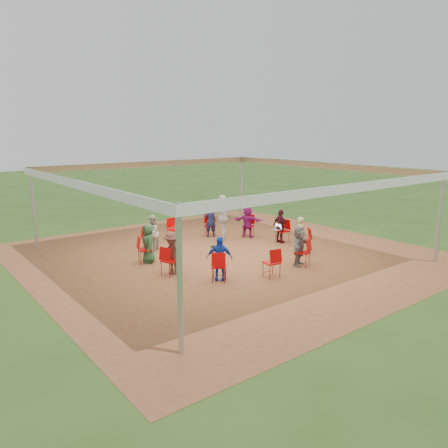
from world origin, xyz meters
TOP-DOWN VIEW (x-y plane):
  - ground at (0.00, 0.00)m, footprint 80.00×80.00m
  - dirt_patch at (0.00, 0.00)m, footprint 13.00×13.00m
  - tent at (0.00, 0.00)m, footprint 10.33×10.33m
  - chair_0 at (2.82, -0.03)m, footprint 0.44×0.43m
  - chair_1 at (2.39, 1.50)m, footprint 0.60×0.59m
  - chair_2 at (1.20, 2.56)m, footprint 0.57×0.58m
  - chair_3 at (-0.37, 2.80)m, footprint 0.47×0.49m
  - chair_4 at (-1.83, 2.16)m, footprint 0.60×0.61m
  - chair_5 at (-2.70, 0.83)m, footprint 0.54×0.53m
  - chair_6 at (-2.72, -0.76)m, footprint 0.54×0.52m
  - chair_7 at (-1.87, -2.11)m, footprint 0.61×0.61m
  - chair_8 at (-0.43, -2.79)m, footprint 0.48×0.50m
  - chair_9 at (1.14, -2.58)m, footprint 0.56×0.57m
  - chair_10 at (2.36, -1.55)m, footprint 0.60×0.59m
  - person_seated_0 at (2.70, -0.03)m, footprint 0.40×0.77m
  - person_seated_1 at (2.29, 1.44)m, footprint 1.02×1.26m
  - person_seated_2 at (1.15, 2.45)m, footprint 0.56×0.48m
  - person_seated_3 at (-1.75, 2.06)m, footprint 0.72×0.69m
  - person_seated_4 at (-2.59, 0.79)m, footprint 0.53×0.71m
  - person_seated_5 at (-2.60, -0.73)m, footprint 0.63×0.92m
  - person_seated_6 at (-1.79, -2.02)m, footprint 0.83×0.80m
  - person_seated_7 at (1.10, -2.47)m, footprint 1.29×0.90m
  - person_seated_8 at (2.26, -1.49)m, footprint 0.52×0.57m
  - standing_person at (1.20, 1.68)m, footprint 1.16×1.12m
  - cable_coil at (0.30, 1.00)m, footprint 0.37×0.37m
  - laptop at (2.55, -0.03)m, footprint 0.27×0.34m

SIDE VIEW (x-z plane):
  - ground at x=0.00m, z-range 0.00..0.00m
  - dirt_patch at x=0.00m, z-range 0.01..0.01m
  - cable_coil at x=0.30m, z-range 0.01..0.03m
  - chair_0 at x=2.82m, z-range 0.00..0.90m
  - chair_1 at x=2.39m, z-range 0.00..0.90m
  - chair_2 at x=1.20m, z-range 0.00..0.90m
  - chair_3 at x=-0.37m, z-range 0.00..0.90m
  - chair_4 at x=-1.83m, z-range 0.00..0.90m
  - chair_5 at x=-2.70m, z-range 0.00..0.90m
  - chair_6 at x=-2.72m, z-range 0.00..0.90m
  - chair_7 at x=-1.87m, z-range 0.00..0.90m
  - chair_8 at x=-0.43m, z-range 0.00..0.90m
  - chair_9 at x=1.14m, z-range 0.00..0.90m
  - chair_10 at x=2.36m, z-range 0.00..0.90m
  - laptop at x=2.55m, z-range 0.50..0.74m
  - person_seated_0 at x=2.70m, z-range 0.01..1.31m
  - person_seated_1 at x=2.29m, z-range 0.01..1.31m
  - person_seated_2 at x=1.15m, z-range 0.01..1.31m
  - person_seated_3 at x=-1.75m, z-range 0.01..1.31m
  - person_seated_4 at x=-2.59m, z-range 0.01..1.31m
  - person_seated_5 at x=-2.60m, z-range 0.01..1.31m
  - person_seated_6 at x=-1.79m, z-range 0.01..1.31m
  - person_seated_7 at x=1.10m, z-range 0.01..1.31m
  - person_seated_8 at x=2.26m, z-range 0.01..1.31m
  - standing_person at x=1.20m, z-range 0.01..1.83m
  - tent at x=0.00m, z-range 0.87..3.87m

